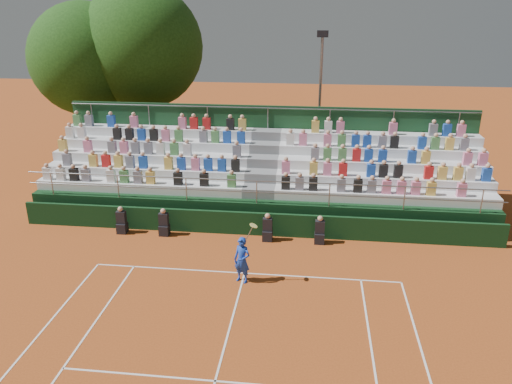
# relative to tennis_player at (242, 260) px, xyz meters

# --- Properties ---
(ground) EXTENTS (90.00, 90.00, 0.00)m
(ground) POSITION_rel_tennis_player_xyz_m (0.00, 0.55, -0.84)
(ground) COLOR #A74A1B
(ground) RESTS_ON ground
(courtside_wall) EXTENTS (20.00, 0.15, 1.00)m
(courtside_wall) POSITION_rel_tennis_player_xyz_m (0.00, 3.75, -0.34)
(courtside_wall) COLOR black
(courtside_wall) RESTS_ON ground
(line_officials) EXTENTS (8.64, 0.40, 1.19)m
(line_officials) POSITION_rel_tennis_player_xyz_m (-1.53, 3.30, -0.36)
(line_officials) COLOR black
(line_officials) RESTS_ON ground
(grandstand) EXTENTS (20.00, 5.20, 4.40)m
(grandstand) POSITION_rel_tennis_player_xyz_m (0.00, 6.98, 0.25)
(grandstand) COLOR black
(grandstand) RESTS_ON ground
(tennis_player) EXTENTS (0.89, 0.60, 2.22)m
(tennis_player) POSITION_rel_tennis_player_xyz_m (0.00, 0.00, 0.00)
(tennis_player) COLOR #173DB2
(tennis_player) RESTS_ON ground
(tree_west) EXTENTS (6.38, 6.38, 9.23)m
(tree_west) POSITION_rel_tennis_player_xyz_m (-10.88, 13.13, 5.19)
(tree_west) COLOR #382514
(tree_west) RESTS_ON ground
(tree_east) EXTENTS (7.02, 7.02, 10.21)m
(tree_east) POSITION_rel_tennis_player_xyz_m (-7.77, 13.79, 5.85)
(tree_east) COLOR #382514
(tree_east) RESTS_ON ground
(floodlight_mast) EXTENTS (0.60, 0.25, 7.72)m
(floodlight_mast) POSITION_rel_tennis_player_xyz_m (2.52, 12.81, 3.69)
(floodlight_mast) COLOR gray
(floodlight_mast) RESTS_ON ground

